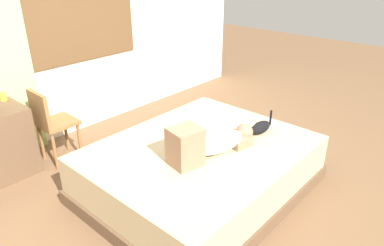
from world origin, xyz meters
The scene contains 8 objects.
ground_plane centered at (0.00, 0.00, 0.00)m, with size 16.00×16.00×0.00m, color brown.
back_wall_with_window centered at (0.01, 2.28, 1.45)m, with size 6.40×0.14×2.90m.
bed centered at (0.10, 0.10, 0.24)m, with size 2.10×1.69×0.49m.
person_lying centered at (0.06, -0.05, 0.61)m, with size 0.94×0.41×0.34m.
cat centered at (0.71, -0.17, 0.56)m, with size 0.36×0.14×0.21m.
cup centered at (-0.87, 2.03, 0.78)m, with size 0.07×0.07×0.09m, color gold.
chair_by_desk centered at (-0.57, 1.68, 0.51)m, with size 0.38×0.38×0.86m.
curtain_left centered at (-0.67, 2.16, 1.18)m, with size 0.44×0.06×2.37m, color #ADCC75.
Camera 1 is at (-2.12, -1.79, 2.13)m, focal length 32.95 mm.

